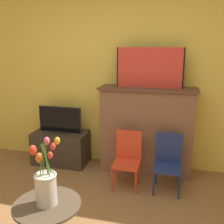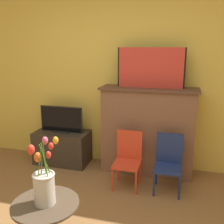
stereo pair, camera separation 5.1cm
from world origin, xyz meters
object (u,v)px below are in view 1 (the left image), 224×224
tv_monitor (60,120)px  vase_tulips (46,184)px  painting (150,68)px  chair_red (127,157)px  chair_blue (168,160)px

tv_monitor → vase_tulips: (0.67, -1.70, -0.01)m
painting → chair_red: bearing=-112.9°
painting → tv_monitor: 1.49m
chair_red → chair_blue: 0.49m
chair_red → vase_tulips: 1.39m
chair_red → painting: bearing=67.1°
tv_monitor → chair_blue: (1.57, -0.38, -0.29)m
chair_blue → vase_tulips: size_ratio=1.26×
chair_blue → vase_tulips: bearing=-124.3°
chair_red → chair_blue: (0.49, 0.02, 0.00)m
painting → chair_blue: (0.30, -0.43, -1.06)m
painting → chair_red: painting is taller
chair_red → vase_tulips: (-0.41, -1.30, 0.28)m
painting → tv_monitor: size_ratio=1.34×
chair_red → chair_blue: size_ratio=1.00×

